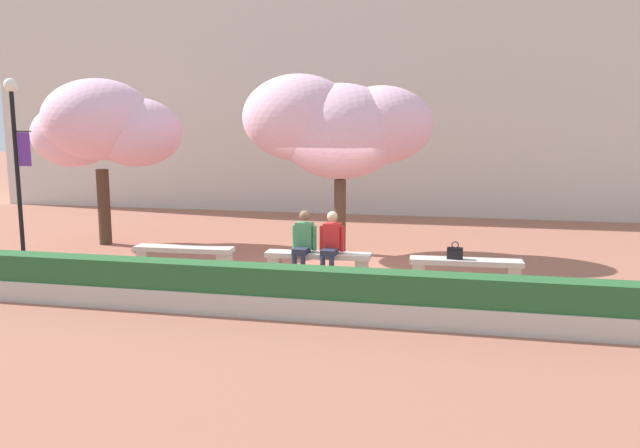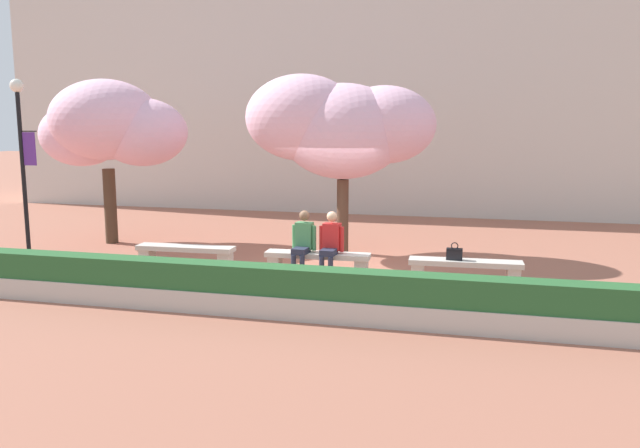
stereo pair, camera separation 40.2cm
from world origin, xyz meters
name	(u,v)px [view 2 (the right image)]	position (x,y,z in m)	size (l,w,h in m)	color
ground_plane	(318,274)	(0.00, 0.00, 0.00)	(100.00, 100.00, 0.00)	#9E604C
building_facade	(392,76)	(0.00, 10.63, 4.70)	(28.00, 4.00, 9.40)	beige
stone_bench_west_end	(186,252)	(-2.89, 0.00, 0.31)	(2.13, 0.51, 0.45)	#BCB7AD
stone_bench_near_west	(318,259)	(0.00, 0.00, 0.31)	(2.13, 0.51, 0.45)	#BCB7AD
stone_bench_center	(465,267)	(2.89, 0.00, 0.31)	(2.13, 0.51, 0.45)	#BCB7AD
person_seated_left	(303,240)	(-0.29, -0.05, 0.70)	(0.51, 0.70, 1.29)	black
person_seated_right	(331,242)	(0.28, -0.05, 0.70)	(0.51, 0.70, 1.29)	black
handbag	(454,253)	(2.69, -0.02, 0.58)	(0.30, 0.15, 0.34)	black
cherry_tree_main	(340,126)	(-0.03, 2.19, 2.96)	(4.32, 2.66, 4.13)	#513828
cherry_tree_secondary	(111,127)	(-5.90, 2.13, 2.93)	(3.87, 2.79, 4.10)	#473323
lamp_post_with_banner	(22,154)	(-6.36, -0.51, 2.37)	(0.54, 0.28, 3.94)	black
planter_hedge_foreground	(273,292)	(0.00, -2.82, 0.39)	(11.60, 0.50, 0.80)	#BCB7AD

